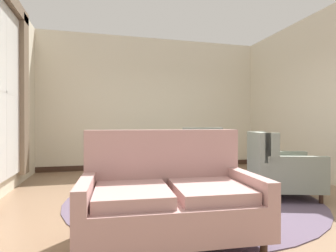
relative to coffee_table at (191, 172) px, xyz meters
name	(u,v)px	position (x,y,z in m)	size (l,w,h in m)	color
ground	(198,203)	(-0.04, -0.40, -0.36)	(8.81, 8.81, 0.00)	#896B51
wall_back	(153,103)	(-0.04, 2.75, 1.24)	(5.62, 0.08, 3.21)	beige
wall_right	(313,97)	(2.69, 0.55, 1.24)	(0.08, 4.40, 3.21)	beige
baseboard_back	(154,165)	(-0.04, 2.69, -0.30)	(5.46, 0.03, 0.12)	#382319
area_rug	(191,197)	(-0.04, -0.10, -0.36)	(3.58, 3.58, 0.01)	#5B4C60
window_with_curtains	(7,81)	(-2.67, 0.63, 1.36)	(0.12, 1.95, 2.88)	silver
coffee_table	(191,172)	(0.00, 0.00, 0.00)	(0.83, 0.83, 0.45)	#382319
porcelain_vase	(189,157)	(-0.05, -0.04, 0.23)	(0.20, 0.20, 0.34)	#4C7A66
settee	(170,197)	(-0.73, -1.46, 0.05)	(1.63, 1.01, 1.02)	tan
armchair_far_left	(134,162)	(-0.76, 0.84, 0.06)	(1.12, 1.12, 0.96)	gray
armchair_beside_settee	(201,157)	(0.59, 1.07, 0.07)	(0.97, 1.07, 1.02)	gray
armchair_near_sideboard	(279,169)	(1.22, -0.41, 0.05)	(1.10, 1.01, 0.96)	gray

